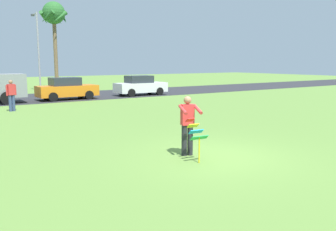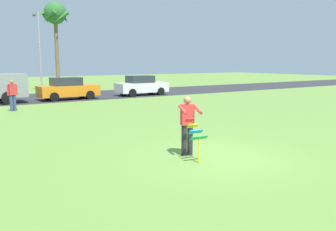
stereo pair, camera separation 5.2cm
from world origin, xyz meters
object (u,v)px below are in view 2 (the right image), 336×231
(parked_car_orange, at_px, (68,89))
(person_walker_near, at_px, (12,94))
(streetlight_pole, at_px, (39,47))
(kite_held, at_px, (196,133))
(person_kite_flyer, at_px, (187,123))
(parked_car_white, at_px, (141,86))
(palm_tree_centre_far, at_px, (55,17))

(parked_car_orange, relative_size, person_walker_near, 2.45)
(streetlight_pole, relative_size, person_walker_near, 4.05)
(kite_held, bearing_deg, parked_car_orange, 82.41)
(streetlight_pole, bearing_deg, person_kite_flyer, -95.23)
(parked_car_white, xyz_separation_m, palm_tree_centre_far, (-3.87, 9.62, 6.16))
(palm_tree_centre_far, bearing_deg, parked_car_white, -68.10)
(kite_held, bearing_deg, person_walker_near, 98.96)
(person_kite_flyer, bearing_deg, person_walker_near, 100.21)
(kite_held, xyz_separation_m, palm_tree_centre_far, (4.59, 27.57, 6.15))
(parked_car_orange, height_order, streetlight_pole, streetlight_pole)
(palm_tree_centre_far, xyz_separation_m, person_walker_near, (-6.73, -13.99, -6.01))
(parked_car_orange, relative_size, parked_car_white, 1.01)
(person_walker_near, bearing_deg, parked_car_white, 22.40)
(parked_car_white, height_order, person_walker_near, person_walker_near)
(parked_car_white, xyz_separation_m, streetlight_pole, (-5.98, 7.69, 3.22))
(person_kite_flyer, relative_size, palm_tree_centre_far, 0.21)
(palm_tree_centre_far, distance_m, streetlight_pole, 4.11)
(kite_held, bearing_deg, person_kite_flyer, 73.38)
(parked_car_orange, bearing_deg, person_walker_near, -136.06)
(person_kite_flyer, relative_size, streetlight_pole, 0.25)
(streetlight_pole, height_order, person_walker_near, streetlight_pole)
(person_kite_flyer, distance_m, parked_car_white, 19.19)
(person_walker_near, bearing_deg, person_kite_flyer, -79.79)
(kite_held, distance_m, streetlight_pole, 25.96)
(kite_held, height_order, parked_car_orange, parked_car_orange)
(streetlight_pole, distance_m, person_walker_near, 13.27)
(parked_car_white, relative_size, person_walker_near, 2.43)
(kite_held, relative_size, parked_car_white, 0.28)
(person_kite_flyer, relative_size, parked_car_white, 0.41)
(person_kite_flyer, bearing_deg, kite_held, -106.62)
(parked_car_orange, distance_m, palm_tree_centre_far, 11.64)
(palm_tree_centre_far, relative_size, streetlight_pole, 1.19)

